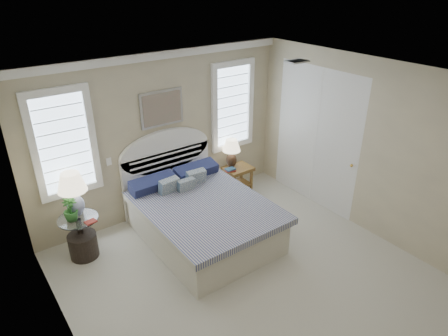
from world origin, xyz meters
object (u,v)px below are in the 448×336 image
(lamp_right, at_px, (231,150))
(side_table_left, at_px, (81,232))
(bed, at_px, (199,214))
(nightstand_right, at_px, (238,174))
(floor_pot, at_px, (83,245))
(lamp_left, at_px, (73,189))

(lamp_right, bearing_deg, side_table_left, -175.57)
(bed, bearing_deg, lamp_right, 33.38)
(nightstand_right, relative_size, lamp_right, 1.00)
(side_table_left, bearing_deg, nightstand_right, 1.94)
(floor_pot, bearing_deg, lamp_left, 77.47)
(bed, relative_size, lamp_left, 3.43)
(nightstand_right, height_order, lamp_right, lamp_right)
(bed, distance_m, lamp_left, 1.88)
(side_table_left, height_order, lamp_right, lamp_right)
(nightstand_right, height_order, floor_pot, nightstand_right)
(floor_pot, distance_m, lamp_right, 2.98)
(bed, bearing_deg, side_table_left, 160.26)
(nightstand_right, height_order, lamp_left, lamp_left)
(side_table_left, bearing_deg, bed, -19.74)
(lamp_left, bearing_deg, side_table_left, -104.98)
(bed, xyz_separation_m, floor_pot, (-1.65, 0.55, -0.20))
(floor_pot, distance_m, lamp_left, 0.87)
(floor_pot, bearing_deg, lamp_right, 5.31)
(bed, distance_m, nightstand_right, 1.47)
(bed, xyz_separation_m, lamp_left, (-1.62, 0.71, 0.65))
(side_table_left, bearing_deg, floor_pot, -96.04)
(nightstand_right, bearing_deg, floor_pot, -177.19)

